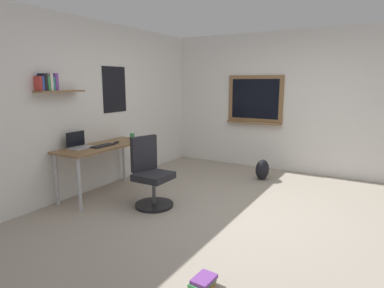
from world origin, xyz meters
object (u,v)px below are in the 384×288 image
desk (104,150)px  office_chair (151,177)px  laptop (79,144)px  backpack (262,169)px  book_stack_on_floor (203,283)px  computer_mouse (117,142)px  coffee_mug (132,136)px  keyboard (103,146)px

desk → office_chair: size_ratio=1.54×
office_chair → laptop: 1.15m
backpack → book_stack_on_floor: (-3.22, -0.57, -0.13)m
desk → book_stack_on_floor: desk is taller
office_chair → computer_mouse: office_chair is taller
desk → coffee_mug: coffee_mug is taller
backpack → book_stack_on_floor: bearing=-169.9°
computer_mouse → coffee_mug: (0.42, 0.05, 0.03)m
laptop → computer_mouse: size_ratio=2.98×
keyboard → coffee_mug: (0.70, 0.05, 0.04)m
book_stack_on_floor → laptop: bearing=69.2°
computer_mouse → coffee_mug: 0.43m
computer_mouse → laptop: bearing=158.5°
book_stack_on_floor → computer_mouse: bearing=57.2°
keyboard → book_stack_on_floor: 2.72m
coffee_mug → backpack: coffee_mug is taller
laptop → computer_mouse: 0.58m
backpack → computer_mouse: bearing=134.6°
office_chair → book_stack_on_floor: (-1.26, -1.50, -0.36)m
desk → book_stack_on_floor: size_ratio=5.94×
desk → office_chair: bearing=-92.0°
computer_mouse → backpack: bearing=-45.4°
keyboard → backpack: size_ratio=1.06×
keyboard → laptop: bearing=140.5°
computer_mouse → book_stack_on_floor: 2.85m
coffee_mug → backpack: 2.30m
keyboard → book_stack_on_floor: (-1.22, -2.32, -0.72)m
backpack → office_chair: bearing=154.8°
office_chair → keyboard: 0.90m
laptop → keyboard: (0.26, -0.21, -0.04)m
office_chair → book_stack_on_floor: size_ratio=3.86×
laptop → book_stack_on_floor: 2.81m
computer_mouse → backpack: size_ratio=0.30×
office_chair → keyboard: size_ratio=2.57×
laptop → desk: bearing=-23.0°
coffee_mug → backpack: size_ratio=0.26×
keyboard → computer_mouse: bearing=0.0°
office_chair → computer_mouse: (0.24, 0.82, 0.36)m
office_chair → backpack: 2.18m
keyboard → office_chair: bearing=-87.1°
computer_mouse → book_stack_on_floor: size_ratio=0.42×
laptop → office_chair: bearing=-74.0°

